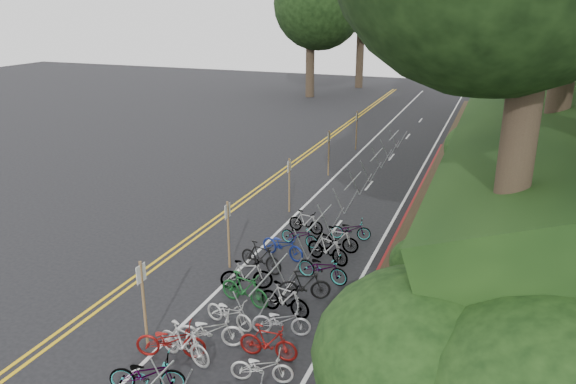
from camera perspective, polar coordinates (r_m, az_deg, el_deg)
name	(u,v)px	position (r m, az deg, el deg)	size (l,w,h in m)	color
ground	(131,338)	(16.95, -15.65, -14.09)	(120.00, 120.00, 0.00)	black
road_markings	(283,218)	(24.57, -0.55, -2.71)	(7.47, 80.00, 0.01)	gold
red_curb	(406,218)	(25.07, 11.93, -2.58)	(0.25, 28.00, 0.10)	maroon
bike_racks_rest	(353,187)	(26.21, 6.60, 0.53)	(1.14, 23.00, 1.17)	#96989B
signpost_near	(143,299)	(15.74, -14.47, -10.47)	(0.08, 0.40, 2.58)	brown
signposts_rest	(311,164)	(27.61, 2.35, 2.84)	(0.08, 18.40, 2.50)	brown
bike_front	(171,340)	(15.68, -11.83, -14.54)	(1.90, 0.66, 1.00)	maroon
bike_valet	(265,296)	(17.41, -2.38, -10.53)	(3.54, 13.63, 1.08)	slate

